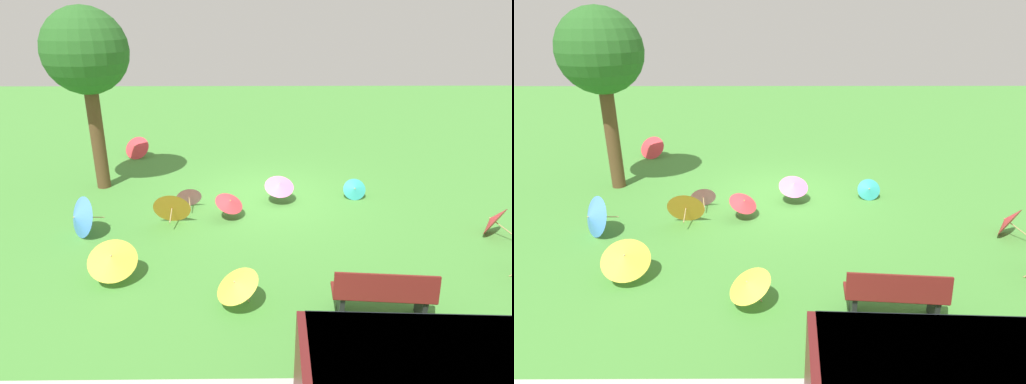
# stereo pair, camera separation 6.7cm
# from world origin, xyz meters

# --- Properties ---
(ground) EXTENTS (40.00, 40.00, 0.00)m
(ground) POSITION_xyz_m (0.00, 0.00, 0.00)
(ground) COLOR #478C38
(park_bench) EXTENTS (1.64, 0.62, 0.90)m
(park_bench) POSITION_xyz_m (-1.68, 5.16, 0.47)
(park_bench) COLOR maroon
(park_bench) RESTS_ON ground
(shade_tree) EXTENTS (2.20, 2.20, 4.83)m
(shade_tree) POSITION_xyz_m (4.63, -0.76, 3.64)
(shade_tree) COLOR brown
(shade_tree) RESTS_ON ground
(parasol_yellow_0) EXTENTS (1.01, 1.03, 0.69)m
(parasol_yellow_0) POSITION_xyz_m (0.67, 4.82, 0.45)
(parasol_yellow_0) COLOR tan
(parasol_yellow_0) RESTS_ON ground
(parasol_orange_0) EXTENTS (0.88, 0.76, 0.88)m
(parasol_orange_0) POSITION_xyz_m (2.26, 1.59, 0.44)
(parasol_orange_0) COLOR tan
(parasol_orange_0) RESTS_ON ground
(parasol_yellow_1) EXTENTS (1.05, 1.02, 0.81)m
(parasol_yellow_1) POSITION_xyz_m (2.94, 4.04, 0.49)
(parasol_yellow_1) COLOR tan
(parasol_yellow_1) RESTS_ON ground
(parasol_pink_0) EXTENTS (0.71, 0.69, 0.62)m
(parasol_pink_0) POSITION_xyz_m (2.00, 0.71, 0.31)
(parasol_pink_0) COLOR tan
(parasol_pink_0) RESTS_ON ground
(parasol_teal_0) EXTENTS (0.63, 0.60, 0.54)m
(parasol_teal_0) POSITION_xyz_m (-2.35, 0.18, 0.27)
(parasol_teal_0) COLOR tan
(parasol_teal_0) RESTS_ON ground
(parasol_red_0) EXTENTS (0.95, 0.95, 0.63)m
(parasol_red_0) POSITION_xyz_m (0.93, 1.35, 0.41)
(parasol_red_0) COLOR tan
(parasol_red_0) RESTS_ON ground
(parasol_blue_0) EXTENTS (0.98, 1.00, 0.94)m
(parasol_blue_0) POSITION_xyz_m (4.20, 2.27, 0.47)
(parasol_blue_0) COLOR tan
(parasol_blue_0) RESTS_ON ground
(parasol_red_2) EXTENTS (0.84, 0.83, 0.74)m
(parasol_red_2) POSITION_xyz_m (-4.94, 2.30, 0.37)
(parasol_red_2) COLOR tan
(parasol_red_2) RESTS_ON ground
(parasol_pink_1) EXTENTS (0.87, 0.84, 0.71)m
(parasol_pink_1) POSITION_xyz_m (-0.32, 0.41, 0.48)
(parasol_pink_1) COLOR tan
(parasol_pink_1) RESTS_ON ground
(parasol_red_3) EXTENTS (0.99, 0.86, 0.77)m
(parasol_red_3) POSITION_xyz_m (4.36, -3.50, 0.38)
(parasol_red_3) COLOR tan
(parasol_red_3) RESTS_ON ground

